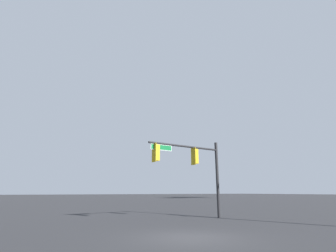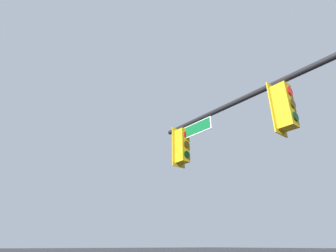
{
  "view_description": "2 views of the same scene",
  "coord_description": "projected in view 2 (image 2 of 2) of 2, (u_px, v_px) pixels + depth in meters",
  "views": [
    {
      "loc": [
        6.64,
        9.99,
        1.9
      ],
      "look_at": [
        -3.07,
        -7.45,
        6.93
      ],
      "focal_mm": 28.0,
      "sensor_mm": 36.0,
      "label": 1
    },
    {
      "loc": [
        -7.5,
        -0.98,
        1.59
      ],
      "look_at": [
        -2.26,
        -4.7,
        4.53
      ],
      "focal_mm": 28.0,
      "sensor_mm": 36.0,
      "label": 2
    }
  ],
  "objects": [
    {
      "name": "signal_pole_near",
      "position": [
        283.0,
        128.0,
        5.91
      ],
      "size": [
        6.35,
        0.86,
        5.77
      ],
      "color": "black",
      "rests_on": "ground_plane"
    }
  ]
}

